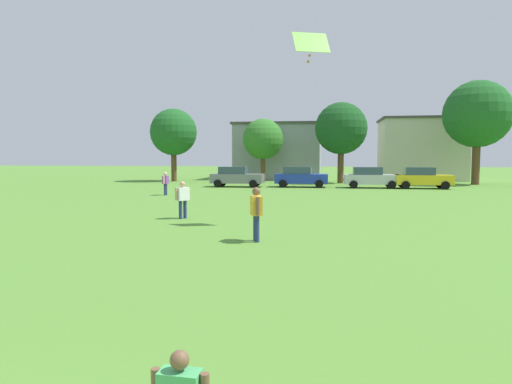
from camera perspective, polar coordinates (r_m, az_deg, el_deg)
ground_plane at (r=31.59m, az=2.27°, el=-0.22°), size 160.00×160.00×0.00m
adult_bystander at (r=13.98m, az=0.04°, el=-2.13°), size 0.45×0.75×1.65m
bystander_near_trees at (r=30.99m, az=-11.05°, el=1.28°), size 0.28×0.72×1.52m
bystander_midfield at (r=19.31m, az=-8.99°, el=-0.54°), size 0.53×0.61×1.54m
kite at (r=17.80m, az=6.75°, el=17.62°), size 1.42×0.99×1.15m
parked_car_gray_0 at (r=38.57m, az=-2.42°, el=1.90°), size 4.30×2.02×1.68m
parked_car_blue_1 at (r=38.44m, az=5.47°, el=1.88°), size 4.30×2.02×1.68m
parked_car_silver_2 at (r=38.37m, az=13.87°, el=1.76°), size 4.30×2.02×1.68m
parked_car_yellow_3 at (r=38.79m, az=19.69°, el=1.66°), size 4.30×2.02×1.68m
tree_far_left at (r=47.82m, az=-10.09°, el=7.22°), size 4.68×4.68×7.30m
tree_left at (r=46.37m, az=0.86°, el=6.49°), size 4.01×4.01×6.25m
tree_right at (r=44.55m, az=10.40°, el=7.65°), size 4.86×4.86×7.57m
tree_far_right at (r=46.08m, az=25.53°, el=8.58°), size 5.92×5.92×9.23m
house_left at (r=52.73m, az=2.89°, el=5.00°), size 9.51×9.05×6.12m
house_right at (r=53.40m, az=19.52°, el=5.00°), size 8.67×7.39×6.60m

